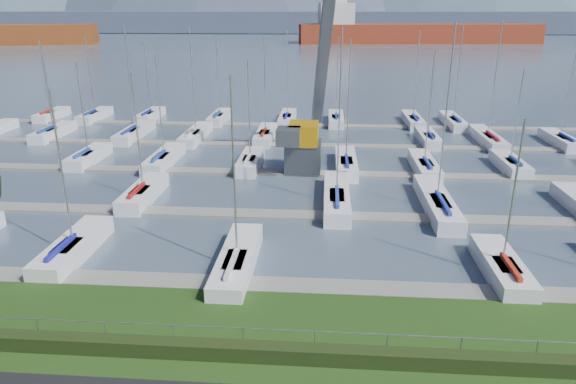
{
  "coord_description": "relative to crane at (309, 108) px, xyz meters",
  "views": [
    {
      "loc": [
        2.23,
        -18.08,
        13.82
      ],
      "look_at": [
        0.0,
        12.0,
        3.0
      ],
      "focal_mm": 32.0,
      "sensor_mm": 36.0,
      "label": 1
    }
  ],
  "objects": [
    {
      "name": "crane",
      "position": [
        0.0,
        0.0,
        0.0
      ],
      "size": [
        5.42,
        13.23,
        22.35
      ],
      "rotation": [
        0.0,
        0.0,
        -0.01
      ],
      "color": "#505357",
      "rests_on": "water"
    },
    {
      "name": "hedge",
      "position": [
        -0.75,
        -28.34,
        -4.98
      ],
      "size": [
        80.0,
        0.7,
        0.7
      ],
      "primitive_type": "cube",
      "color": "black",
      "rests_on": "grass"
    },
    {
      "name": "fence",
      "position": [
        -0.75,
        -27.94,
        -4.13
      ],
      "size": [
        80.0,
        0.04,
        0.04
      ],
      "primitive_type": "cylinder",
      "rotation": [
        0.0,
        1.57,
        0.0
      ],
      "color": "gray",
      "rests_on": "grass"
    },
    {
      "name": "docks",
      "position": [
        -0.75,
        -1.94,
        -5.55
      ],
      "size": [
        90.0,
        41.6,
        0.25
      ],
      "color": "gray",
      "rests_on": "water"
    },
    {
      "name": "sailboat_fleet",
      "position": [
        -1.7,
        1.69,
        0.03
      ],
      "size": [
        75.92,
        49.01,
        13.6
      ],
      "color": "navy",
      "rests_on": "water"
    },
    {
      "name": "foothill",
      "position": [
        -0.75,
        302.06,
        0.67
      ],
      "size": [
        900.0,
        80.0,
        12.0
      ],
      "primitive_type": "cube",
      "color": "#48546A",
      "rests_on": "water"
    },
    {
      "name": "water",
      "position": [
        -0.75,
        232.06,
        -5.73
      ],
      "size": [
        800.0,
        540.0,
        0.2
      ],
      "primitive_type": "cube",
      "color": "#4A596C"
    },
    {
      "name": "cargo_ship_mid",
      "position": [
        35.77,
        186.86,
        -1.81
      ],
      "size": [
        102.99,
        28.61,
        21.5
      ],
      "rotation": [
        0.0,
        0.0,
        0.11
      ],
      "color": "maroon",
      "rests_on": "water"
    }
  ]
}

